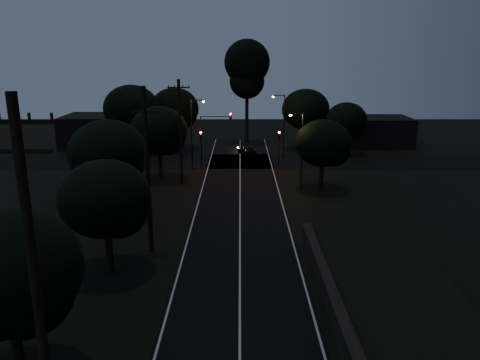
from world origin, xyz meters
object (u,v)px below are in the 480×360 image
object	(u,v)px
signal_mast	(215,129)
streetlight_b	(282,122)
utility_pole_mid	(148,168)
streetlight_a	(193,129)
signal_left	(201,142)
utility_pole_far	(180,130)
streetlight_c	(300,145)
tall_pine	(247,69)
car	(247,150)
utility_pole_near	(36,289)
signal_right	(279,142)

from	to	relation	value
signal_mast	streetlight_b	world-z (taller)	streetlight_b
utility_pole_mid	streetlight_a	xyz separation A→B (m)	(0.69, 23.00, -1.10)
signal_left	signal_mast	size ratio (longest dim) A/B	0.66
signal_mast	streetlight_a	xyz separation A→B (m)	(-2.39, -1.99, 0.30)
utility_pole_far	signal_left	xyz separation A→B (m)	(1.40, 7.99, -2.65)
signal_mast	streetlight_c	bearing A→B (deg)	-48.81
tall_pine	signal_left	world-z (taller)	tall_pine
utility_pole_mid	streetlight_c	world-z (taller)	utility_pole_mid
car	utility_pole_mid	bearing A→B (deg)	55.58
streetlight_b	car	xyz separation A→B (m)	(-4.41, 2.00, -4.01)
utility_pole_near	utility_pole_mid	xyz separation A→B (m)	(0.00, 17.00, -0.51)
utility_pole_near	signal_mast	distance (m)	42.15
tall_pine	signal_right	size ratio (longest dim) A/B	3.65
tall_pine	streetlight_a	world-z (taller)	tall_pine
utility_pole_mid	signal_right	world-z (taller)	utility_pole_mid
utility_pole_mid	tall_pine	distance (m)	40.92
utility_pole_mid	signal_left	bearing A→B (deg)	86.79
utility_pole_near	signal_right	size ratio (longest dim) A/B	2.93
utility_pole_near	streetlight_a	world-z (taller)	utility_pole_near
signal_right	signal_mast	world-z (taller)	signal_mast
tall_pine	utility_pole_near	bearing A→B (deg)	-97.00
signal_right	utility_pole_far	bearing A→B (deg)	-143.00
utility_pole_mid	streetlight_a	distance (m)	23.04
tall_pine	utility_pole_mid	bearing A→B (deg)	-99.93
signal_left	streetlight_b	xyz separation A→B (m)	(9.91, 4.01, 1.80)
tall_pine	signal_left	distance (m)	17.88
utility_pole_far	streetlight_a	bearing A→B (deg)	83.41
utility_pole_near	signal_right	world-z (taller)	utility_pole_near
utility_pole_far	tall_pine	distance (m)	24.62
streetlight_c	utility_pole_near	bearing A→B (deg)	-110.29
tall_pine	streetlight_c	xyz separation A→B (m)	(4.83, -25.00, -6.42)
tall_pine	signal_left	bearing A→B (deg)	-110.46
utility_pole_mid	signal_left	xyz separation A→B (m)	(1.40, 24.99, -2.90)
signal_mast	streetlight_a	size ratio (longest dim) A/B	0.78
streetlight_b	signal_left	bearing A→B (deg)	-157.95
signal_right	streetlight_b	world-z (taller)	streetlight_b
utility_pole_far	streetlight_b	size ratio (longest dim) A/B	1.31
utility_pole_mid	car	xyz separation A→B (m)	(6.90, 31.00, -5.11)
signal_left	signal_mast	world-z (taller)	signal_mast
tall_pine	streetlight_c	bearing A→B (deg)	-79.07
utility_pole_far	signal_mast	world-z (taller)	utility_pole_far
signal_right	streetlight_a	world-z (taller)	streetlight_a
utility_pole_far	car	distance (m)	16.35
utility_pole_mid	streetlight_b	size ratio (longest dim) A/B	1.38
utility_pole_mid	streetlight_a	world-z (taller)	utility_pole_mid
signal_mast	streetlight_c	distance (m)	13.28
streetlight_c	streetlight_b	bearing A→B (deg)	92.14
utility_pole_mid	signal_mast	distance (m)	25.22
streetlight_a	car	bearing A→B (deg)	52.19
utility_pole_far	car	size ratio (longest dim) A/B	2.86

